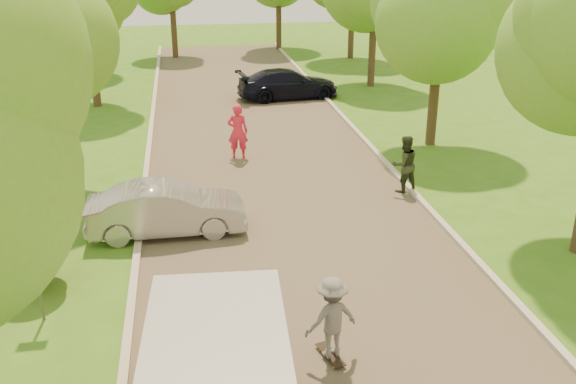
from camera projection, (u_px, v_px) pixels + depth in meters
road at (289, 220)px, 17.74m from camera, size 8.00×60.00×0.01m
curb_left at (140, 229)px, 17.10m from camera, size 0.18×60.00×0.12m
curb_right at (429, 209)px, 18.33m from camera, size 0.18×60.00×0.12m
street_sign at (33, 252)px, 12.61m from camera, size 0.55×0.06×2.17m
red_shrub at (26, 241)px, 14.08m from camera, size 1.70×1.70×1.95m
tree_l_midb at (36, 37)px, 18.64m from camera, size 4.30×4.20×6.62m
tree_r_midb at (447, 10)px, 22.41m from camera, size 4.51×4.40×7.01m
silver_sedan at (167, 209)px, 16.76m from camera, size 4.13×1.48×1.36m
dark_sedan at (288, 84)px, 30.67m from camera, size 5.04×2.53×1.40m
longboard at (330, 355)px, 11.94m from camera, size 0.44×0.85×0.10m
skateboarder at (332, 317)px, 11.64m from camera, size 1.15×0.85×1.60m
person_striped at (238, 131)px, 22.32m from camera, size 0.79×0.59×1.95m
person_olive at (404, 164)px, 19.41m from camera, size 0.99×0.84×1.78m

